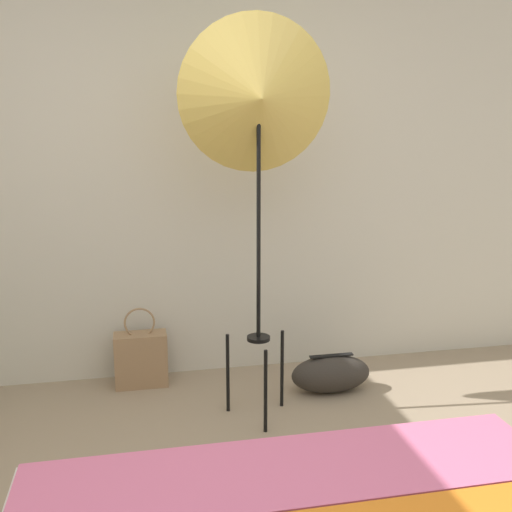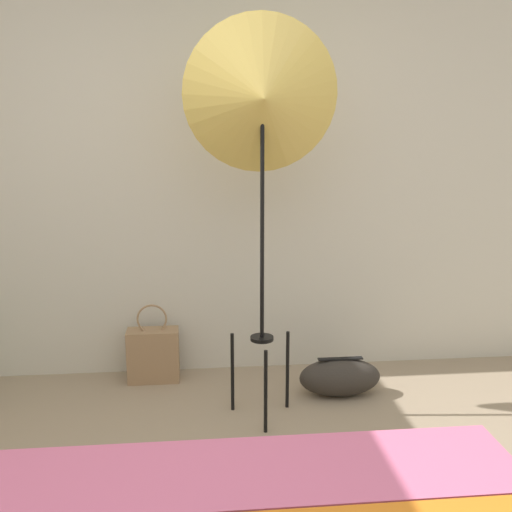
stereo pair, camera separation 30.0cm
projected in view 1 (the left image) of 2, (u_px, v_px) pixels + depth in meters
wall_back at (181, 174)px, 3.71m from camera, size 8.00×0.05×2.60m
photo_umbrella at (259, 100)px, 2.99m from camera, size 0.81×0.34×2.15m
tote_bag at (141, 359)px, 3.73m from camera, size 0.32×0.15×0.51m
duffel_bag at (331, 374)px, 3.64m from camera, size 0.49×0.23×0.24m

